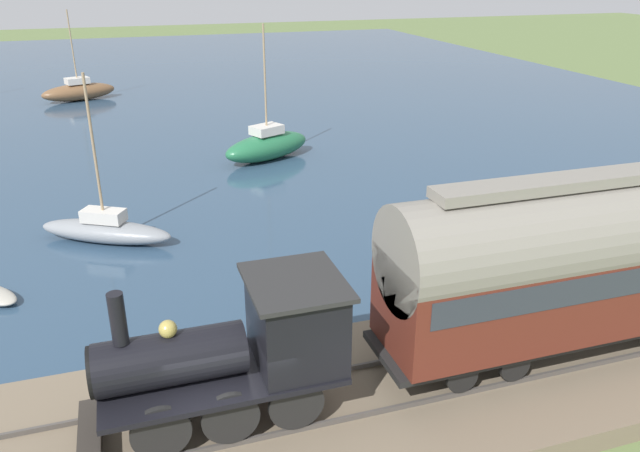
{
  "coord_description": "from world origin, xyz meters",
  "views": [
    {
      "loc": [
        -10.75,
        1.42,
        9.53
      ],
      "look_at": [
        7.23,
        -4.38,
        1.54
      ],
      "focal_mm": 35.0,
      "sensor_mm": 36.0,
      "label": 1
    }
  ],
  "objects": [
    {
      "name": "sailboat_green",
      "position": [
        20.13,
        -5.64,
        0.75
      ],
      "size": [
        3.81,
        5.42,
        6.82
      ],
      "rotation": [
        0.0,
        0.0,
        0.44
      ],
      "color": "#236B42",
      "rests_on": "harbor_water"
    },
    {
      "name": "steam_locomotive",
      "position": [
        0.02,
        -0.41,
        2.35
      ],
      "size": [
        2.26,
        5.5,
        3.27
      ],
      "color": "black",
      "rests_on": "rail_embankment"
    },
    {
      "name": "sailboat_gray",
      "position": [
        11.69,
        2.47,
        0.5
      ],
      "size": [
        3.6,
        5.06,
        6.17
      ],
      "rotation": [
        0.0,
        0.0,
        -0.52
      ],
      "color": "gray",
      "rests_on": "harbor_water"
    },
    {
      "name": "ground_plane",
      "position": [
        0.0,
        0.0,
        0.0
      ],
      "size": [
        200.0,
        200.0,
        0.0
      ],
      "primitive_type": "plane",
      "color": "#607542"
    },
    {
      "name": "rail_embankment",
      "position": [
        0.02,
        0.0,
        0.26
      ],
      "size": [
        5.62,
        56.0,
        0.64
      ],
      "color": "#756651",
      "rests_on": "ground"
    },
    {
      "name": "passenger_coach",
      "position": [
        0.02,
        -8.91,
        3.11
      ],
      "size": [
        2.47,
        10.88,
        4.54
      ],
      "color": "black",
      "rests_on": "rail_embankment"
    },
    {
      "name": "harbor_water",
      "position": [
        43.13,
        0.0,
        0.0
      ],
      "size": [
        80.0,
        80.0,
        0.01
      ],
      "color": "#2D4760",
      "rests_on": "ground"
    },
    {
      "name": "sailboat_brown",
      "position": [
        39.38,
        4.24,
        0.69
      ],
      "size": [
        3.49,
        5.68,
        6.47
      ],
      "rotation": [
        0.0,
        0.0,
        0.35
      ],
      "color": "brown",
      "rests_on": "harbor_water"
    }
  ]
}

